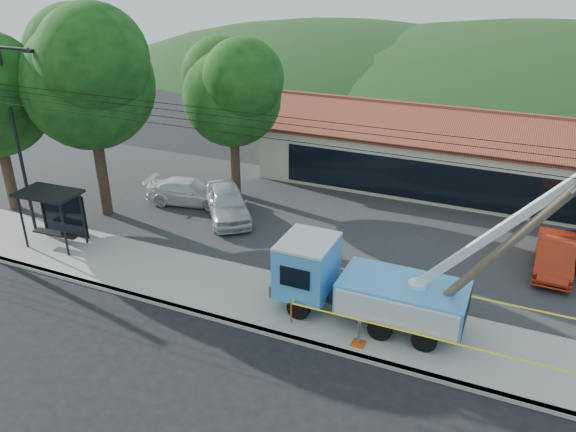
# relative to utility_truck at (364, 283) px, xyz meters

# --- Properties ---
(ground) EXTENTS (120.00, 120.00, 0.00)m
(ground) POSITION_rel_utility_truck_xyz_m (-3.13, -4.31, -1.62)
(ground) COLOR black
(ground) RESTS_ON ground
(curb) EXTENTS (60.00, 0.25, 0.15)m
(curb) POSITION_rel_utility_truck_xyz_m (-3.13, -2.21, -1.55)
(curb) COLOR #9A9690
(curb) RESTS_ON ground
(sidewalk) EXTENTS (60.00, 4.00, 0.15)m
(sidewalk) POSITION_rel_utility_truck_xyz_m (-3.13, -0.31, -1.55)
(sidewalk) COLOR #9A9690
(sidewalk) RESTS_ON ground
(parking_lot) EXTENTS (60.00, 12.00, 0.10)m
(parking_lot) POSITION_rel_utility_truck_xyz_m (-3.13, 7.69, -1.57)
(parking_lot) COLOR #28282B
(parking_lot) RESTS_ON ground
(strip_mall) EXTENTS (22.50, 8.53, 4.67)m
(strip_mall) POSITION_rel_utility_truck_xyz_m (0.87, 15.67, 0.26)
(strip_mall) COLOR beige
(strip_mall) RESTS_ON ground
(streetlight) EXTENTS (2.13, 0.22, 9.00)m
(streetlight) POSITION_rel_utility_truck_xyz_m (-16.91, 0.69, 3.68)
(streetlight) COLOR black
(streetlight) RESTS_ON ground
(tree_west_near) EXTENTS (7.56, 6.72, 10.80)m
(tree_west_near) POSITION_rel_utility_truck_xyz_m (-15.13, 3.69, 5.90)
(tree_west_near) COLOR #332316
(tree_west_near) RESTS_ON ground
(tree_lot) EXTENTS (6.30, 5.60, 8.94)m
(tree_lot) POSITION_rel_utility_truck_xyz_m (-10.13, 8.69, 4.59)
(tree_lot) COLOR #332316
(tree_lot) RESTS_ON ground
(hill_west) EXTENTS (78.40, 56.00, 28.00)m
(hill_west) POSITION_rel_utility_truck_xyz_m (-18.13, 50.69, -1.62)
(hill_west) COLOR #1E3D16
(hill_west) RESTS_ON ground
(hill_center) EXTENTS (89.60, 64.00, 32.00)m
(hill_center) POSITION_rel_utility_truck_xyz_m (6.87, 50.69, -1.62)
(hill_center) COLOR #1E3D16
(hill_center) RESTS_ON ground
(utility_truck) EXTENTS (10.45, 3.74, 7.55)m
(utility_truck) POSITION_rel_utility_truck_xyz_m (0.00, 0.00, 0.00)
(utility_truck) COLOR black
(utility_truck) RESTS_ON ground
(leaning_pole) EXTENTS (5.39, 1.70, 7.47)m
(leaning_pole) POSITION_rel_utility_truck_xyz_m (4.51, -0.11, 2.57)
(leaning_pole) COLOR brown
(leaning_pole) RESTS_ON ground
(bus_shelter) EXTENTS (2.88, 1.87, 2.68)m
(bus_shelter) POSITION_rel_utility_truck_xyz_m (-14.80, -0.02, 0.50)
(bus_shelter) COLOR black
(bus_shelter) RESTS_ON ground
(caution_tape) EXTENTS (10.47, 3.17, 0.92)m
(caution_tape) POSITION_rel_utility_truck_xyz_m (2.92, 0.13, -0.79)
(caution_tape) COLOR #DC450B
(caution_tape) RESTS_ON ground
(car_silver) EXTENTS (4.60, 5.09, 1.68)m
(car_silver) POSITION_rel_utility_truck_xyz_m (-9.06, 5.81, -1.62)
(car_silver) COLOR #B8BBC0
(car_silver) RESTS_ON ground
(car_red) EXTENTS (1.59, 4.36, 1.43)m
(car_red) POSITION_rel_utility_truck_xyz_m (6.47, 6.79, -1.62)
(car_red) COLOR #A42510
(car_red) RESTS_ON ground
(car_white) EXTENTS (4.94, 2.77, 1.35)m
(car_white) POSITION_rel_utility_truck_xyz_m (-11.89, 6.60, -1.62)
(car_white) COLOR white
(car_white) RESTS_ON ground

